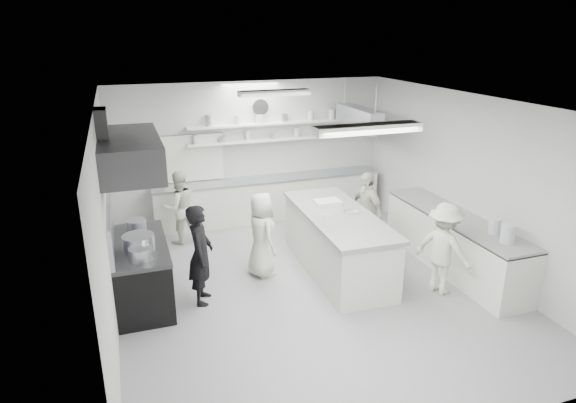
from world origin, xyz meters
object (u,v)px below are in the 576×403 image
object	(u,v)px
stove	(142,274)
cook_stove	(201,255)
cook_back	(179,207)
right_counter	(454,243)
back_counter	(269,199)
prep_island	(337,244)

from	to	relation	value
stove	cook_stove	distance (m)	0.99
stove	cook_back	world-z (taller)	cook_back
right_counter	cook_stove	bearing A→B (deg)	176.48
back_counter	right_counter	size ratio (longest dim) A/B	1.52
stove	right_counter	xyz separation A→B (m)	(5.25, -0.60, 0.02)
back_counter	right_counter	world-z (taller)	right_counter
prep_island	cook_back	world-z (taller)	cook_back
back_counter	stove	bearing A→B (deg)	-136.01
back_counter	cook_back	size ratio (longest dim) A/B	3.42
stove	prep_island	size ratio (longest dim) A/B	0.66
prep_island	back_counter	bearing A→B (deg)	99.08
prep_island	cook_stove	bearing A→B (deg)	-171.50
stove	cook_back	xyz separation A→B (m)	(0.85, 2.10, 0.28)
cook_back	prep_island	bearing A→B (deg)	123.01
right_counter	cook_stove	world-z (taller)	cook_stove
prep_island	cook_stove	world-z (taller)	cook_stove
prep_island	cook_stove	size ratio (longest dim) A/B	1.74
right_counter	cook_stove	size ratio (longest dim) A/B	2.09
cook_back	stove	bearing A→B (deg)	52.21
cook_back	cook_stove	bearing A→B (deg)	74.82
back_counter	cook_back	world-z (taller)	cook_back
cook_back	back_counter	bearing A→B (deg)	-176.64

